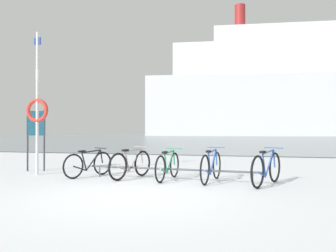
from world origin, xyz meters
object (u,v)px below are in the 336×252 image
(bicycle_3, at_px, (211,166))
(info_sign, at_px, (36,129))
(rescue_post, at_px, (37,106))
(bicycle_2, at_px, (168,166))
(bicycle_1, at_px, (131,164))
(bicycle_4, at_px, (267,169))
(bicycle_0, at_px, (89,164))
(ferry_ship, at_px, (278,91))

(bicycle_3, height_order, info_sign, info_sign)
(rescue_post, bearing_deg, info_sign, 126.94)
(bicycle_2, height_order, bicycle_3, bicycle_3)
(bicycle_1, bearing_deg, bicycle_4, -5.15)
(bicycle_0, relative_size, bicycle_4, 0.90)
(bicycle_0, height_order, bicycle_2, bicycle_2)
(rescue_post, bearing_deg, bicycle_1, -0.52)
(bicycle_4, height_order, rescue_post, rescue_post)
(bicycle_1, bearing_deg, rescue_post, 179.48)
(bicycle_4, relative_size, info_sign, 0.89)
(bicycle_3, bearing_deg, bicycle_2, 177.66)
(bicycle_0, xyz_separation_m, info_sign, (-2.12, 0.73, 0.93))
(bicycle_0, height_order, bicycle_4, bicycle_4)
(bicycle_3, height_order, ferry_ship, ferry_ship)
(bicycle_4, bearing_deg, rescue_post, 176.94)
(bicycle_0, distance_m, rescue_post, 2.23)
(bicycle_4, xyz_separation_m, ferry_ship, (5.95, 63.47, 8.76))
(bicycle_2, xyz_separation_m, rescue_post, (-3.78, 0.08, 1.57))
(bicycle_1, bearing_deg, info_sign, 167.35)
(bicycle_2, distance_m, ferry_ship, 64.37)
(info_sign, bearing_deg, bicycle_1, -12.65)
(bicycle_0, bearing_deg, info_sign, 160.95)
(bicycle_4, bearing_deg, bicycle_2, 173.96)
(bicycle_0, height_order, rescue_post, rescue_post)
(bicycle_3, distance_m, info_sign, 5.54)
(bicycle_1, bearing_deg, bicycle_3, -2.67)
(bicycle_4, bearing_deg, bicycle_0, 176.03)
(info_sign, relative_size, rescue_post, 0.47)
(bicycle_0, relative_size, bicycle_2, 0.91)
(bicycle_1, relative_size, rescue_post, 0.41)
(bicycle_0, bearing_deg, ferry_ship, 80.55)
(bicycle_1, xyz_separation_m, info_sign, (-3.32, 0.74, 0.90))
(bicycle_4, xyz_separation_m, info_sign, (-6.68, 1.05, 0.89))
(bicycle_2, distance_m, info_sign, 4.48)
(bicycle_2, bearing_deg, bicycle_4, -6.04)
(bicycle_1, distance_m, bicycle_2, 1.00)
(bicycle_2, distance_m, rescue_post, 4.09)
(bicycle_1, relative_size, ferry_ship, 0.03)
(bicycle_3, distance_m, bicycle_4, 1.29)
(bicycle_1, xyz_separation_m, bicycle_3, (2.09, -0.10, 0.01))
(bicycle_3, distance_m, rescue_post, 5.11)
(bicycle_1, xyz_separation_m, ferry_ship, (9.31, 63.17, 8.77))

